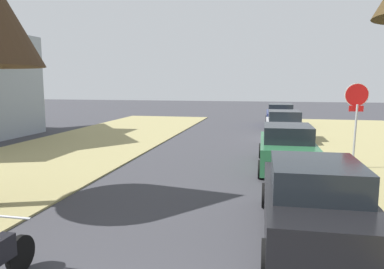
% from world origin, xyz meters
% --- Properties ---
extents(stop_sign_far, '(0.81, 0.29, 2.97)m').
position_xyz_m(stop_sign_far, '(4.56, 11.95, 2.19)').
color(stop_sign_far, '#9EA0A5').
rests_on(stop_sign_far, grass_verge_right).
extents(parked_sedan_black, '(2.00, 4.43, 1.57)m').
position_xyz_m(parked_sedan_black, '(2.50, 5.60, 0.72)').
color(parked_sedan_black, black).
rests_on(parked_sedan_black, ground).
extents(parked_sedan_green, '(2.00, 4.43, 1.57)m').
position_xyz_m(parked_sedan_green, '(2.27, 11.60, 0.72)').
color(parked_sedan_green, '#28663D').
rests_on(parked_sedan_green, ground).
extents(parked_sedan_silver, '(2.00, 4.43, 1.57)m').
position_xyz_m(parked_sedan_silver, '(2.43, 18.43, 0.72)').
color(parked_sedan_silver, '#BCBCC1').
rests_on(parked_sedan_silver, ground).
extents(parked_sedan_navy, '(2.00, 4.43, 1.57)m').
position_xyz_m(parked_sedan_navy, '(2.41, 24.86, 0.72)').
color(parked_sedan_navy, navy).
rests_on(parked_sedan_navy, ground).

